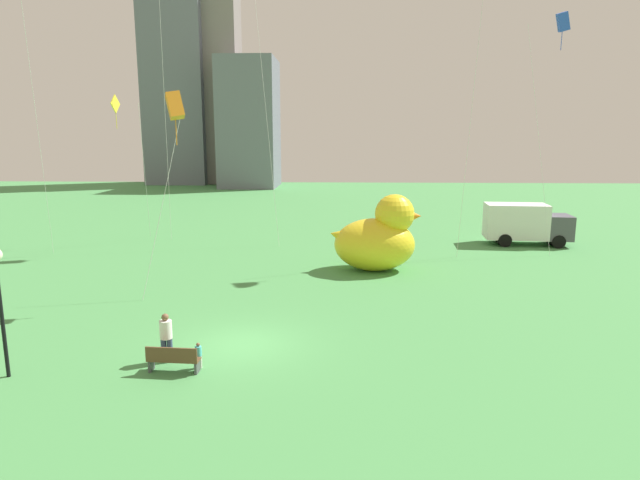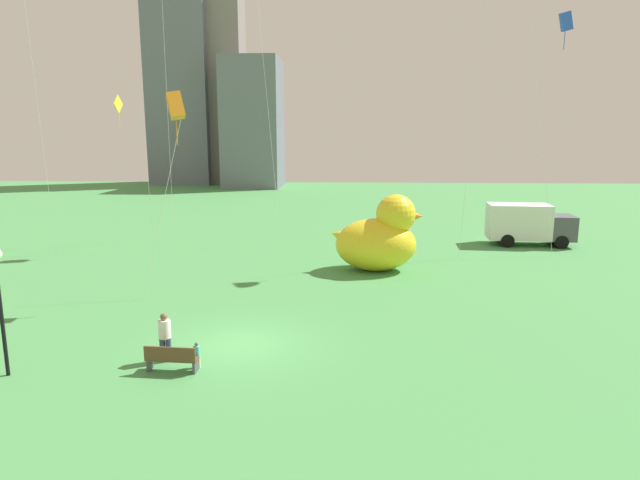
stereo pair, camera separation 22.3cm
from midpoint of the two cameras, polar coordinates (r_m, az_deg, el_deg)
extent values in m
plane|color=#478F4C|center=(20.34, -7.96, -10.87)|extent=(140.00, 140.00, 0.00)
cube|color=brown|center=(18.49, -15.01, -12.03)|extent=(1.72, 0.55, 0.06)
cube|color=brown|center=(18.23, -15.27, -11.52)|extent=(1.69, 0.16, 0.45)
cube|color=#47474C|center=(18.86, -17.20, -12.43)|extent=(0.10, 0.37, 0.39)
cube|color=#47474C|center=(18.33, -12.68, -12.90)|extent=(0.10, 0.37, 0.39)
cylinder|color=#38476B|center=(19.36, -15.97, -11.04)|extent=(0.19, 0.19, 0.83)
cylinder|color=#38476B|center=(19.29, -15.37, -11.08)|extent=(0.19, 0.19, 0.83)
cylinder|color=white|center=(19.07, -15.78, -9.03)|extent=(0.41, 0.41, 0.62)
sphere|color=brown|center=(18.93, -15.85, -7.80)|extent=(0.24, 0.24, 0.24)
cylinder|color=silver|center=(18.65, -12.67, -12.40)|extent=(0.10, 0.10, 0.43)
cylinder|color=silver|center=(18.63, -12.34, -12.42)|extent=(0.10, 0.10, 0.43)
cylinder|color=#4CBFC6|center=(18.49, -12.55, -11.34)|extent=(0.22, 0.22, 0.32)
sphere|color=brown|center=(18.41, -12.58, -10.69)|extent=(0.13, 0.13, 0.13)
ellipsoid|color=yellow|center=(30.62, 6.11, -0.49)|extent=(4.55, 3.36, 2.96)
sphere|color=yellow|center=(30.40, 8.23, 2.73)|extent=(2.21, 2.21, 2.21)
cone|color=orange|center=(30.53, 10.08, 2.50)|extent=(1.00, 1.00, 1.00)
cone|color=yellow|center=(30.47, 2.42, 0.46)|extent=(1.36, 1.19, 1.43)
cylinder|color=black|center=(19.71, -30.30, -7.20)|extent=(0.12, 0.12, 3.78)
cube|color=white|center=(40.14, 20.36, 1.86)|extent=(4.32, 2.65, 2.40)
cube|color=#4C4C56|center=(40.92, 24.25, 1.22)|extent=(1.80, 2.43, 1.68)
cylinder|color=black|center=(41.00, 23.89, 0.08)|extent=(1.11, 2.47, 0.90)
cylinder|color=black|center=(40.16, 19.05, 0.21)|extent=(1.11, 2.47, 0.90)
cube|color=slate|center=(90.64, -14.39, 17.52)|extent=(9.40, 8.23, 36.77)
cube|color=gray|center=(89.45, -10.34, 15.68)|extent=(7.12, 6.19, 30.28)
cube|color=slate|center=(82.05, -6.98, 12.09)|extent=(8.14, 9.95, 18.51)
cylinder|color=silver|center=(34.80, 16.02, 12.15)|extent=(1.07, 0.80, 17.00)
cylinder|color=silver|center=(26.38, -15.98, 3.75)|extent=(1.69, 2.16, 8.82)
cube|color=orange|center=(25.11, -14.76, 13.56)|extent=(1.02, 0.98, 1.30)
cylinder|color=orange|center=(25.08, -14.66, 11.51)|extent=(0.04, 0.04, 1.60)
cylinder|color=silver|center=(38.61, -5.50, 15.05)|extent=(2.16, 3.36, 20.62)
cylinder|color=silver|center=(37.48, 22.53, 9.73)|extent=(1.64, 2.45, 14.51)
cube|color=blue|center=(39.27, 24.71, 20.25)|extent=(0.93, 0.83, 1.30)
cylinder|color=blue|center=(39.12, 24.60, 18.96)|extent=(0.04, 0.04, 1.60)
cylinder|color=silver|center=(40.95, -15.76, 15.19)|extent=(0.16, 0.63, 21.65)
cylinder|color=silver|center=(40.84, -17.62, 6.69)|extent=(0.91, 3.24, 9.70)
cube|color=yellow|center=(40.98, -20.40, 13.32)|extent=(0.17, 1.27, 1.27)
cylinder|color=yellow|center=(40.94, -20.32, 12.07)|extent=(0.04, 0.04, 1.60)
cylinder|color=silver|center=(36.87, -27.57, 13.02)|extent=(1.35, 3.48, 19.26)
camera|label=1|loc=(0.11, -89.73, 0.05)|focal=30.29mm
camera|label=2|loc=(0.11, 90.27, -0.05)|focal=30.29mm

